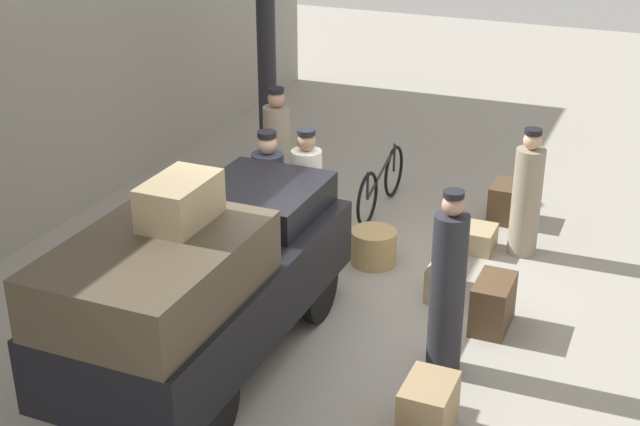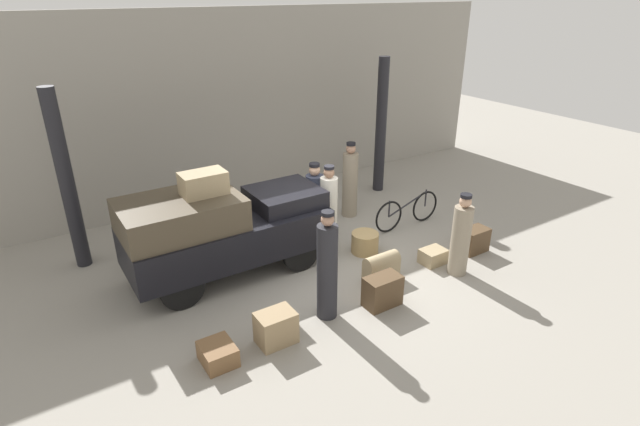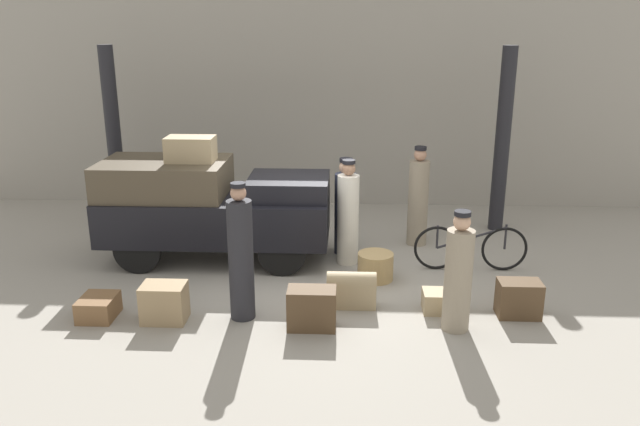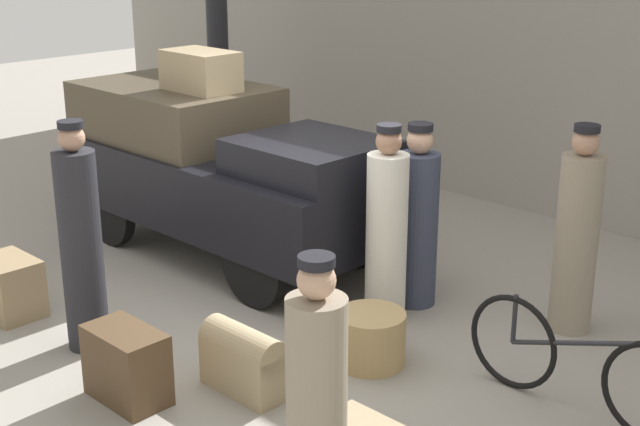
{
  "view_description": "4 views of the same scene",
  "coord_description": "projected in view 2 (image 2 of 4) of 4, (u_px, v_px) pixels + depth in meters",
  "views": [
    {
      "loc": [
        -7.88,
        -3.24,
        4.91
      ],
      "look_at": [
        0.2,
        0.2,
        0.95
      ],
      "focal_mm": 50.0,
      "sensor_mm": 36.0,
      "label": 1
    },
    {
      "loc": [
        -4.48,
        -7.09,
        4.89
      ],
      "look_at": [
        0.2,
        0.2,
        0.95
      ],
      "focal_mm": 28.0,
      "sensor_mm": 36.0,
      "label": 2
    },
    {
      "loc": [
        0.62,
        -9.01,
        3.8
      ],
      "look_at": [
        0.2,
        0.2,
        0.95
      ],
      "focal_mm": 35.0,
      "sensor_mm": 36.0,
      "label": 3
    },
    {
      "loc": [
        5.13,
        -4.84,
        3.3
      ],
      "look_at": [
        0.2,
        0.2,
        0.95
      ],
      "focal_mm": 50.0,
      "sensor_mm": 36.0,
      "label": 4
    }
  ],
  "objects": [
    {
      "name": "truck",
      "position": [
        222.0,
        229.0,
        8.96
      ],
      "size": [
        3.66,
        1.5,
        1.65
      ],
      "color": "black",
      "rests_on": "ground"
    },
    {
      "name": "trunk_on_truck_roof",
      "position": [
        203.0,
        183.0,
        8.46
      ],
      "size": [
        0.76,
        0.48,
        0.39
      ],
      "color": "#9E8966",
      "rests_on": "truck"
    },
    {
      "name": "conductor_in_dark_uniform",
      "position": [
        329.0,
        209.0,
        10.07
      ],
      "size": [
        0.35,
        0.35,
        1.72
      ],
      "color": "silver",
      "rests_on": "ground"
    },
    {
      "name": "porter_lifting_near_truck",
      "position": [
        461.0,
        238.0,
        9.06
      ],
      "size": [
        0.35,
        0.35,
        1.59
      ],
      "color": "gray",
      "rests_on": "ground"
    },
    {
      "name": "wicker_basket",
      "position": [
        365.0,
        243.0,
        10.0
      ],
      "size": [
        0.55,
        0.55,
        0.42
      ],
      "color": "tan",
      "rests_on": "ground"
    },
    {
      "name": "suitcase_black_upright",
      "position": [
        276.0,
        328.0,
        7.43
      ],
      "size": [
        0.57,
        0.41,
        0.51
      ],
      "color": "#937A56",
      "rests_on": "ground"
    },
    {
      "name": "suitcase_tan_flat",
      "position": [
        433.0,
        256.0,
        9.63
      ],
      "size": [
        0.48,
        0.38,
        0.29
      ],
      "color": "#9E8966",
      "rests_on": "ground"
    },
    {
      "name": "ground_plane",
      "position": [
        317.0,
        263.0,
        9.66
      ],
      "size": [
        30.0,
        30.0,
        0.0
      ],
      "primitive_type": "plane",
      "color": "gray"
    },
    {
      "name": "trunk_barrel_dark",
      "position": [
        381.0,
        266.0,
        9.06
      ],
      "size": [
        0.68,
        0.28,
        0.51
      ],
      "color": "#9E8966",
      "rests_on": "ground"
    },
    {
      "name": "trunk_umber_medium",
      "position": [
        474.0,
        240.0,
        10.02
      ],
      "size": [
        0.56,
        0.36,
        0.5
      ],
      "color": "#4C3823",
      "rests_on": "ground"
    },
    {
      "name": "bicycle",
      "position": [
        407.0,
        211.0,
        11.02
      ],
      "size": [
        1.78,
        0.04,
        0.77
      ],
      "color": "black",
      "rests_on": "ground"
    },
    {
      "name": "suitcase_small_leather",
      "position": [
        382.0,
        291.0,
        8.3
      ],
      "size": [
        0.62,
        0.36,
        0.54
      ],
      "color": "#4C3823",
      "rests_on": "ground"
    },
    {
      "name": "porter_standing_middle",
      "position": [
        327.0,
        269.0,
        7.79
      ],
      "size": [
        0.33,
        0.33,
        1.86
      ],
      "color": "#232328",
      "rests_on": "ground"
    },
    {
      "name": "porter_with_bicycle",
      "position": [
        350.0,
        183.0,
        11.4
      ],
      "size": [
        0.35,
        0.35,
        1.75
      ],
      "color": "gray",
      "rests_on": "ground"
    },
    {
      "name": "trunk_wicker_pale",
      "position": [
        218.0,
        354.0,
        7.06
      ],
      "size": [
        0.46,
        0.53,
        0.29
      ],
      "color": "brown",
      "rests_on": "ground"
    },
    {
      "name": "porter_carrying_trunk",
      "position": [
        315.0,
        204.0,
        10.42
      ],
      "size": [
        0.37,
        0.37,
        1.64
      ],
      "color": "#33384C",
      "rests_on": "ground"
    },
    {
      "name": "canopy_pillar_left",
      "position": [
        67.0,
        182.0,
        8.95
      ],
      "size": [
        0.27,
        0.27,
        3.39
      ],
      "color": "black",
      "rests_on": "ground"
    },
    {
      "name": "canopy_pillar_right",
      "position": [
        381.0,
        126.0,
        12.51
      ],
      "size": [
        0.27,
        0.27,
        3.39
      ],
      "color": "black",
      "rests_on": "ground"
    },
    {
      "name": "station_building_facade",
      "position": [
        225.0,
        109.0,
        11.85
      ],
      "size": [
        16.0,
        0.15,
        4.5
      ],
      "color": "gray",
      "rests_on": "ground"
    }
  ]
}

